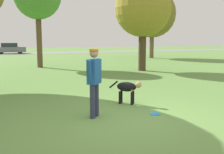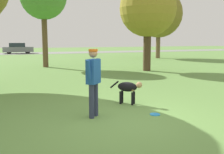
{
  "view_description": "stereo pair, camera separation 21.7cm",
  "coord_description": "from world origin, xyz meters",
  "px_view_note": "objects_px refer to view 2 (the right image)",
  "views": [
    {
      "loc": [
        -2.71,
        -5.35,
        1.88
      ],
      "look_at": [
        0.1,
        0.97,
        0.9
      ],
      "focal_mm": 42.0,
      "sensor_mm": 36.0,
      "label": 1
    },
    {
      "loc": [
        -2.51,
        -5.43,
        1.88
      ],
      "look_at": [
        0.1,
        0.97,
        0.9
      ],
      "focal_mm": 42.0,
      "sensor_mm": 36.0,
      "label": 2
    }
  ],
  "objects_px": {
    "dog": "(129,88)",
    "tree_near_right": "(148,9)",
    "person": "(93,77)",
    "parked_car_grey": "(18,48)",
    "frisbee": "(155,114)",
    "tree_far_right": "(159,14)"
  },
  "relations": [
    {
      "from": "person",
      "to": "parked_car_grey",
      "type": "height_order",
      "value": "person"
    },
    {
      "from": "dog",
      "to": "tree_near_right",
      "type": "height_order",
      "value": "tree_near_right"
    },
    {
      "from": "frisbee",
      "to": "parked_car_grey",
      "type": "height_order",
      "value": "parked_car_grey"
    },
    {
      "from": "tree_near_right",
      "to": "person",
      "type": "bearing_deg",
      "value": -127.05
    },
    {
      "from": "person",
      "to": "frisbee",
      "type": "height_order",
      "value": "person"
    },
    {
      "from": "person",
      "to": "tree_near_right",
      "type": "distance_m",
      "value": 10.5
    },
    {
      "from": "tree_far_right",
      "to": "tree_near_right",
      "type": "distance_m",
      "value": 11.72
    },
    {
      "from": "tree_far_right",
      "to": "frisbee",
      "type": "bearing_deg",
      "value": -122.24
    },
    {
      "from": "dog",
      "to": "frisbee",
      "type": "bearing_deg",
      "value": -40.14
    },
    {
      "from": "frisbee",
      "to": "dog",
      "type": "bearing_deg",
      "value": 96.2
    },
    {
      "from": "tree_far_right",
      "to": "parked_car_grey",
      "type": "height_order",
      "value": "tree_far_right"
    },
    {
      "from": "person",
      "to": "frisbee",
      "type": "relative_size",
      "value": 6.41
    },
    {
      "from": "dog",
      "to": "frisbee",
      "type": "relative_size",
      "value": 3.06
    },
    {
      "from": "frisbee",
      "to": "tree_far_right",
      "type": "height_order",
      "value": "tree_far_right"
    },
    {
      "from": "dog",
      "to": "parked_car_grey",
      "type": "bearing_deg",
      "value": 136.5
    },
    {
      "from": "person",
      "to": "dog",
      "type": "distance_m",
      "value": 1.68
    },
    {
      "from": "person",
      "to": "parked_car_grey",
      "type": "bearing_deg",
      "value": 44.72
    },
    {
      "from": "person",
      "to": "tree_far_right",
      "type": "relative_size",
      "value": 0.24
    },
    {
      "from": "person",
      "to": "frisbee",
      "type": "bearing_deg",
      "value": -60.9
    },
    {
      "from": "frisbee",
      "to": "tree_near_right",
      "type": "xyz_separation_m",
      "value": [
        4.61,
        8.5,
        3.71
      ]
    },
    {
      "from": "dog",
      "to": "tree_far_right",
      "type": "height_order",
      "value": "tree_far_right"
    },
    {
      "from": "dog",
      "to": "frisbee",
      "type": "distance_m",
      "value": 1.36
    }
  ]
}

